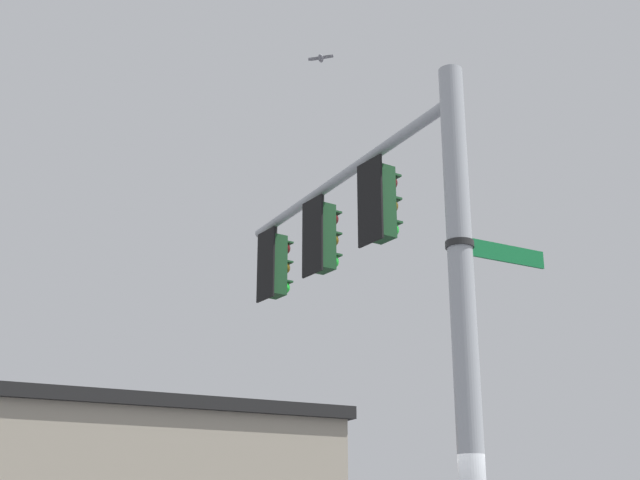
% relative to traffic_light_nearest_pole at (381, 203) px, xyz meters
% --- Properties ---
extents(signal_pole, '(0.30, 0.30, 7.25)m').
position_rel_traffic_light_nearest_pole_xyz_m(signal_pole, '(1.71, -0.18, -2.41)').
color(signal_pole, '#ADB2B7').
rests_on(signal_pole, ground).
extents(mast_arm, '(5.71, 0.68, 0.16)m').
position_rel_traffic_light_nearest_pole_xyz_m(mast_arm, '(-1.14, 0.08, 0.78)').
color(mast_arm, '#ADB2B7').
extents(traffic_light_nearest_pole, '(0.54, 0.49, 1.31)m').
position_rel_traffic_light_nearest_pole_xyz_m(traffic_light_nearest_pole, '(0.00, 0.00, 0.00)').
color(traffic_light_nearest_pole, black).
extents(traffic_light_mid_inner, '(0.54, 0.49, 1.31)m').
position_rel_traffic_light_nearest_pole_xyz_m(traffic_light_mid_inner, '(-1.67, 0.15, 0.00)').
color(traffic_light_mid_inner, black).
extents(traffic_light_mid_outer, '(0.54, 0.49, 1.31)m').
position_rel_traffic_light_nearest_pole_xyz_m(traffic_light_mid_outer, '(-3.33, 0.31, 0.00)').
color(traffic_light_mid_outer, black).
extents(street_name_sign, '(0.34, 1.46, 0.22)m').
position_rel_traffic_light_nearest_pole_xyz_m(street_name_sign, '(1.74, 0.15, -1.12)').
color(street_name_sign, '#147238').
extents(bird_flying, '(0.33, 0.38, 0.08)m').
position_rel_traffic_light_nearest_pole_xyz_m(bird_flying, '(-1.94, 0.30, 3.33)').
color(bird_flying, gray).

